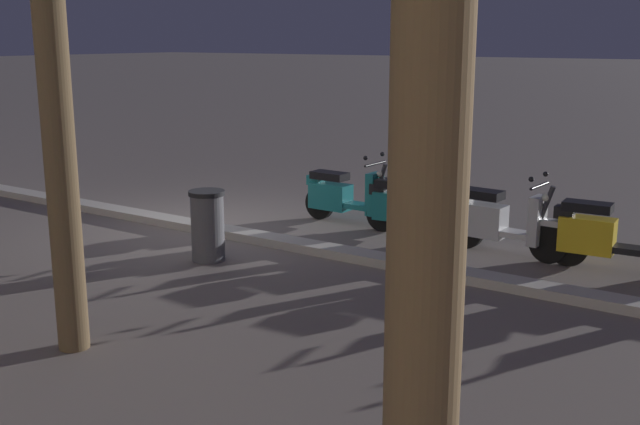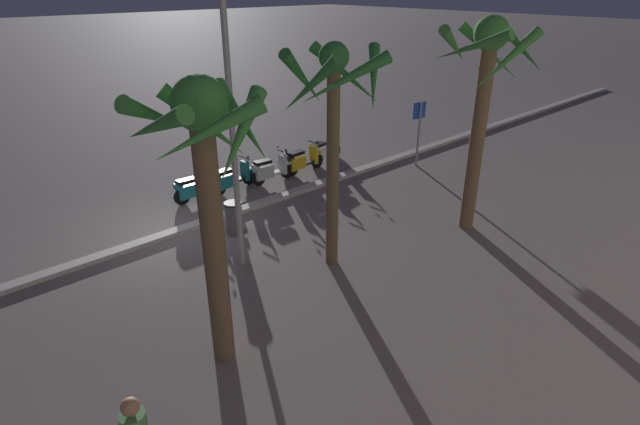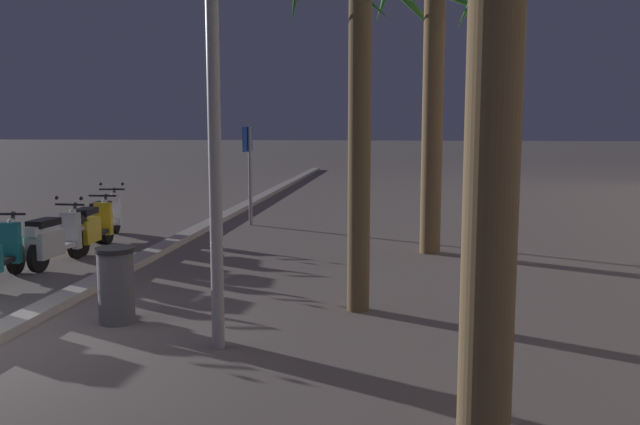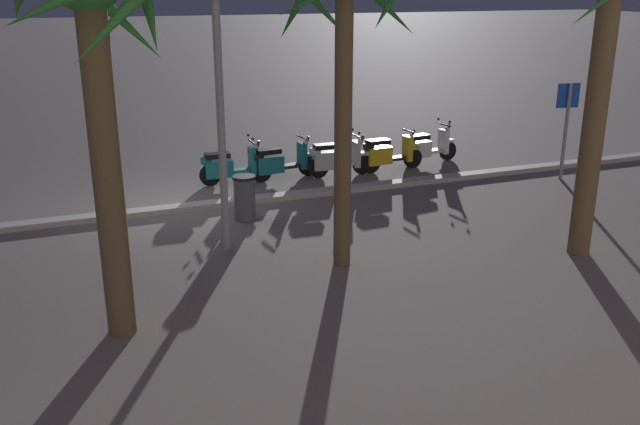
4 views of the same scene
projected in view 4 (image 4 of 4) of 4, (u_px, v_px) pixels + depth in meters
ground_plane at (178, 209)px, 15.10m from camera, size 200.00×200.00×0.00m
curb_strip at (179, 208)px, 14.97m from camera, size 60.00×0.36×0.12m
scooter_white_tail_end at (426, 147)px, 18.83m from camera, size 1.78×0.62×1.17m
scooter_yellow_mid_front at (387, 154)px, 18.05m from camera, size 1.81×0.56×1.04m
scooter_silver_mid_centre at (336, 159)px, 17.53m from camera, size 1.73×0.56×1.17m
scooter_teal_second_in_line at (280, 162)px, 17.27m from camera, size 1.82×0.58×1.04m
scooter_teal_far_back at (230, 167)px, 16.87m from camera, size 1.76×0.56×1.17m
crossing_sign at (566, 120)px, 17.00m from camera, size 0.60×0.16×2.40m
palm_tree_by_mall_entrance at (95, 55)px, 8.53m from camera, size 2.20×2.35×5.21m
palm_tree_far_corner at (344, 29)px, 10.84m from camera, size 2.66×2.56×5.30m
palm_tree_mid_walkway at (607, 18)px, 11.34m from camera, size 2.53×2.55×5.69m
litter_bin at (245, 198)px, 14.27m from camera, size 0.48×0.48×0.95m
street_lamp at (216, 12)px, 11.48m from camera, size 0.36×0.36×6.99m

